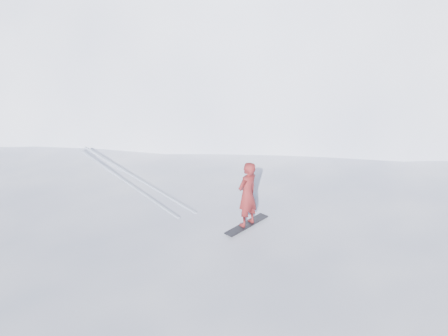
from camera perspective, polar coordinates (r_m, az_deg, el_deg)
name	(u,v)px	position (r m, az deg, el deg)	size (l,w,h in m)	color
near_ridge	(223,264)	(14.71, -0.17, -10.93)	(36.00, 28.00, 4.80)	white
summit_peak	(287,60)	(43.98, 7.23, 12.12)	(60.00, 56.00, 56.00)	white
peak_shoulder	(200,95)	(32.47, -2.72, 8.37)	(28.00, 24.00, 18.00)	white
wind_bumps	(190,299)	(13.46, -3.91, -14.66)	(16.00, 14.40, 1.00)	white
snowboard	(247,225)	(11.80, 2.61, -6.49)	(1.31, 0.25, 0.02)	black
snowboarder	(247,194)	(11.43, 2.68, -3.02)	(0.57, 0.37, 1.57)	maroon
board_tracks	(127,176)	(14.54, -11.05, -0.92)	(1.14, 5.98, 0.04)	silver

